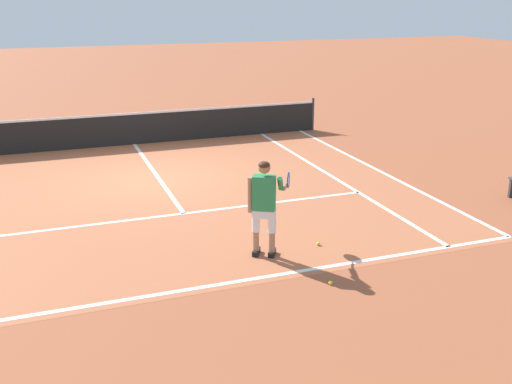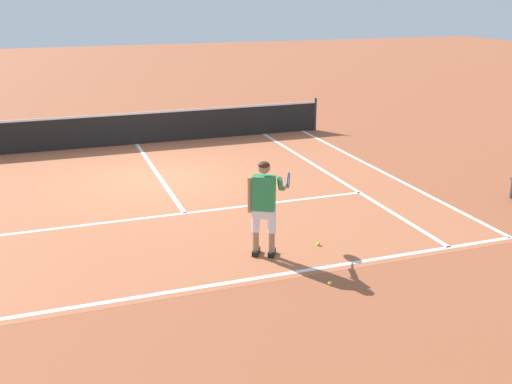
# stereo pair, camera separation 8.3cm
# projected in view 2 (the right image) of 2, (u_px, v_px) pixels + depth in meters

# --- Properties ---
(ground_plane) EXTENTS (80.00, 80.00, 0.00)m
(ground_plane) POSITION_uv_depth(u_px,v_px,m) (161.00, 179.00, 14.91)
(ground_plane) COLOR #9E5133
(court_inner_surface) EXTENTS (10.98, 10.13, 0.00)m
(court_inner_surface) POSITION_uv_depth(u_px,v_px,m) (170.00, 192.00, 13.95)
(court_inner_surface) COLOR #B2603D
(court_inner_surface) RESTS_ON ground
(line_baseline) EXTENTS (10.98, 0.10, 0.01)m
(line_baseline) POSITION_uv_depth(u_px,v_px,m) (232.00, 282.00, 9.60)
(line_baseline) COLOR white
(line_baseline) RESTS_ON ground
(line_service) EXTENTS (8.23, 0.10, 0.01)m
(line_service) POSITION_uv_depth(u_px,v_px,m) (185.00, 213.00, 12.58)
(line_service) COLOR white
(line_service) RESTS_ON ground
(line_centre_service) EXTENTS (0.10, 6.40, 0.01)m
(line_centre_service) POSITION_uv_depth(u_px,v_px,m) (156.00, 172.00, 15.44)
(line_centre_service) COLOR white
(line_centre_service) RESTS_ON ground
(line_singles_right) EXTENTS (0.10, 9.73, 0.01)m
(line_singles_right) POSITION_uv_depth(u_px,v_px,m) (330.00, 174.00, 15.25)
(line_singles_right) COLOR white
(line_singles_right) RESTS_ON ground
(line_doubles_right) EXTENTS (0.10, 9.73, 0.01)m
(line_doubles_right) POSITION_uv_depth(u_px,v_px,m) (378.00, 169.00, 15.69)
(line_doubles_right) COLOR white
(line_doubles_right) RESTS_ON ground
(tennis_net) EXTENTS (11.96, 0.08, 1.07)m
(tennis_net) POSITION_uv_depth(u_px,v_px,m) (136.00, 128.00, 18.15)
(tennis_net) COLOR #333338
(tennis_net) RESTS_ON ground
(tennis_player) EXTENTS (1.03, 0.92, 1.71)m
(tennis_player) POSITION_uv_depth(u_px,v_px,m) (265.00, 202.00, 10.28)
(tennis_player) COLOR black
(tennis_player) RESTS_ON ground
(tennis_ball_near_feet) EXTENTS (0.07, 0.07, 0.07)m
(tennis_ball_near_feet) POSITION_uv_depth(u_px,v_px,m) (330.00, 283.00, 9.50)
(tennis_ball_near_feet) COLOR #CCE02D
(tennis_ball_near_feet) RESTS_ON ground
(tennis_ball_by_baseline) EXTENTS (0.07, 0.07, 0.07)m
(tennis_ball_by_baseline) POSITION_uv_depth(u_px,v_px,m) (318.00, 244.00, 10.97)
(tennis_ball_by_baseline) COLOR #CCE02D
(tennis_ball_by_baseline) RESTS_ON ground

